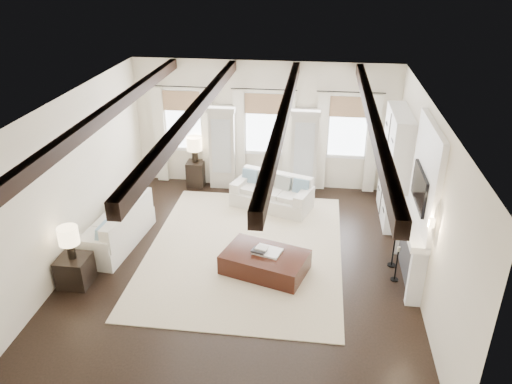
# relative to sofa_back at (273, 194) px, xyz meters

# --- Properties ---
(ground) EXTENTS (7.50, 7.50, 0.00)m
(ground) POSITION_rel_sofa_back_xyz_m (-0.35, -2.51, -0.32)
(ground) COLOR black
(ground) RESTS_ON ground
(room_shell) EXTENTS (6.54, 7.54, 3.22)m
(room_shell) POSITION_rel_sofa_back_xyz_m (0.40, -1.62, 1.57)
(room_shell) COLOR white
(room_shell) RESTS_ON ground
(area_rug) EXTENTS (3.90, 5.03, 0.02)m
(area_rug) POSITION_rel_sofa_back_xyz_m (-0.37, -2.00, -0.31)
(area_rug) COLOR beige
(area_rug) RESTS_ON ground
(sofa_back) EXTENTS (2.02, 1.39, 0.79)m
(sofa_back) POSITION_rel_sofa_back_xyz_m (0.00, 0.00, 0.00)
(sofa_back) COLOR silver
(sofa_back) RESTS_ON ground
(sofa_left) EXTENTS (1.12, 2.14, 0.88)m
(sofa_left) POSITION_rel_sofa_back_xyz_m (-3.04, -2.09, 0.04)
(sofa_left) COLOR silver
(sofa_left) RESTS_ON ground
(ottoman) EXTENTS (1.75, 1.37, 0.40)m
(ottoman) POSITION_rel_sofa_back_xyz_m (0.12, -2.69, -0.11)
(ottoman) COLOR black
(ottoman) RESTS_ON ground
(tray) EXTENTS (0.59, 0.51, 0.04)m
(tray) POSITION_rel_sofa_back_xyz_m (0.17, -2.64, 0.11)
(tray) COLOR white
(tray) RESTS_ON ottoman
(book_lower) EXTENTS (0.31, 0.27, 0.04)m
(book_lower) POSITION_rel_sofa_back_xyz_m (0.01, -2.70, 0.15)
(book_lower) COLOR #262628
(book_lower) RESTS_ON tray
(book_upper) EXTENTS (0.26, 0.23, 0.03)m
(book_upper) POSITION_rel_sofa_back_xyz_m (0.05, -2.66, 0.18)
(book_upper) COLOR beige
(book_upper) RESTS_ON book_lower
(side_table_front) EXTENTS (0.56, 0.56, 0.56)m
(side_table_front) POSITION_rel_sofa_back_xyz_m (-3.28, -3.51, -0.04)
(side_table_front) COLOR black
(side_table_front) RESTS_ON ground
(lamp_front) EXTENTS (0.36, 0.36, 0.63)m
(lamp_front) POSITION_rel_sofa_back_xyz_m (-3.28, -3.51, 0.66)
(lamp_front) COLOR black
(lamp_front) RESTS_ON side_table_front
(side_table_back) EXTENTS (0.43, 0.43, 0.65)m
(side_table_back) POSITION_rel_sofa_back_xyz_m (-2.09, 0.94, 0.01)
(side_table_back) COLOR black
(side_table_back) RESTS_ON ground
(lamp_back) EXTENTS (0.39, 0.39, 0.67)m
(lamp_back) POSITION_rel_sofa_back_xyz_m (-2.09, 0.94, 0.79)
(lamp_back) COLOR black
(lamp_back) RESTS_ON side_table_back
(candlestick_near) EXTENTS (0.15, 0.15, 0.72)m
(candlestick_near) POSITION_rel_sofa_back_xyz_m (2.55, -2.65, -0.02)
(candlestick_near) COLOR black
(candlestick_near) RESTS_ON ground
(candlestick_far) EXTENTS (0.16, 0.16, 0.78)m
(candlestick_far) POSITION_rel_sofa_back_xyz_m (2.55, -2.18, 0.01)
(candlestick_far) COLOR black
(candlestick_far) RESTS_ON ground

